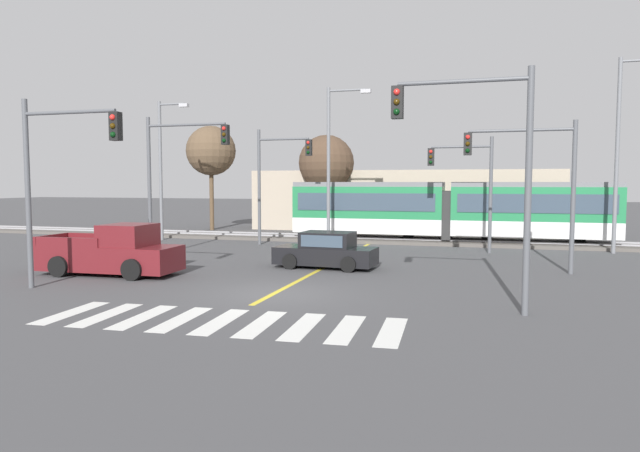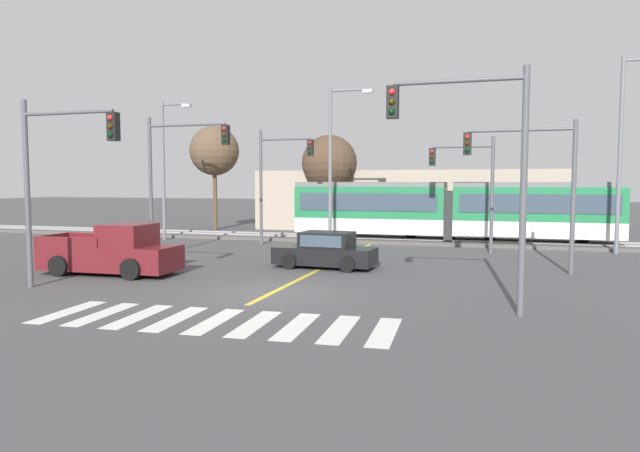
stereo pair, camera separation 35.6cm
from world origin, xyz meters
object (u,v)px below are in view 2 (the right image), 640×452
(traffic_light_mid_left, at_px, (175,165))
(sedan_crossing, at_px, (325,251))
(traffic_light_near_right, at_px, (478,152))
(traffic_light_far_left, at_px, (277,171))
(street_lamp_centre, at_px, (334,156))
(street_lamp_east, at_px, (625,144))
(pickup_truck, at_px, (113,253))
(traffic_light_near_left, at_px, (56,165))
(bare_tree_far_west, at_px, (214,151))
(light_rail_tram, at_px, (450,209))
(traffic_light_mid_right, at_px, (534,171))
(street_lamp_west, at_px, (166,162))
(traffic_light_far_right, at_px, (470,177))
(bare_tree_west, at_px, (329,163))

(traffic_light_mid_left, bearing_deg, sedan_crossing, -7.69)
(traffic_light_near_right, bearing_deg, traffic_light_far_left, 128.25)
(traffic_light_mid_left, xyz_separation_m, street_lamp_centre, (5.63, 7.69, 0.68))
(traffic_light_far_left, bearing_deg, traffic_light_near_right, -51.75)
(street_lamp_east, bearing_deg, traffic_light_near_right, -112.84)
(sedan_crossing, xyz_separation_m, street_lamp_centre, (-2.05, 8.73, 4.40))
(pickup_truck, relative_size, traffic_light_near_left, 0.86)
(traffic_light_near_right, distance_m, street_lamp_east, 16.92)
(street_lamp_centre, bearing_deg, bare_tree_far_west, 147.21)
(light_rail_tram, distance_m, bare_tree_far_west, 18.65)
(traffic_light_mid_right, distance_m, street_lamp_centre, 12.82)
(sedan_crossing, distance_m, traffic_light_far_left, 9.90)
(traffic_light_near_right, height_order, bare_tree_far_west, bare_tree_far_west)
(street_lamp_west, bearing_deg, light_rail_tram, 10.52)
(street_lamp_east, bearing_deg, sedan_crossing, -145.66)
(traffic_light_near_left, relative_size, traffic_light_far_right, 1.08)
(sedan_crossing, bearing_deg, traffic_light_near_right, -47.23)
(traffic_light_mid_left, xyz_separation_m, traffic_light_far_left, (2.55, 6.65, -0.18))
(traffic_light_far_left, bearing_deg, traffic_light_far_right, -2.50)
(bare_tree_west, bearing_deg, street_lamp_west, -131.72)
(traffic_light_far_right, xyz_separation_m, street_lamp_east, (7.29, 1.55, 1.64))
(traffic_light_near_right, distance_m, street_lamp_centre, 17.63)
(sedan_crossing, relative_size, street_lamp_west, 0.50)
(traffic_light_near_right, xyz_separation_m, traffic_light_far_left, (-11.42, 14.48, -0.15))
(bare_tree_far_west, bearing_deg, traffic_light_far_right, -24.97)
(sedan_crossing, bearing_deg, traffic_light_mid_right, 7.66)
(light_rail_tram, xyz_separation_m, traffic_light_far_left, (-9.37, -3.87, 2.19))
(sedan_crossing, height_order, bare_tree_west, bare_tree_west)
(pickup_truck, bearing_deg, traffic_light_far_left, 78.89)
(pickup_truck, relative_size, traffic_light_far_right, 0.93)
(traffic_light_near_right, bearing_deg, traffic_light_mid_right, 76.36)
(traffic_light_near_left, xyz_separation_m, traffic_light_far_left, (2.04, 14.89, 0.09))
(pickup_truck, relative_size, street_lamp_west, 0.64)
(street_lamp_west, relative_size, bare_tree_far_west, 1.09)
(traffic_light_near_left, height_order, street_lamp_centre, street_lamp_centre)
(traffic_light_near_right, distance_m, bare_tree_west, 26.57)
(street_lamp_centre, bearing_deg, light_rail_tram, 24.22)
(traffic_light_near_right, xyz_separation_m, traffic_light_near_left, (-13.45, -0.41, -0.24))
(traffic_light_far_left, xyz_separation_m, bare_tree_west, (0.31, 9.65, 0.76))
(traffic_light_near_right, distance_m, traffic_light_far_left, 18.44)
(light_rail_tram, distance_m, pickup_truck, 19.51)
(bare_tree_west, bearing_deg, traffic_light_far_left, -91.82)
(traffic_light_near_left, relative_size, street_lamp_east, 0.65)
(sedan_crossing, xyz_separation_m, street_lamp_east, (12.83, 8.77, 4.78))
(traffic_light_near_left, bearing_deg, traffic_light_mid_left, 93.55)
(traffic_light_near_right, distance_m, traffic_light_far_right, 14.04)
(light_rail_tram, relative_size, traffic_light_near_left, 2.92)
(light_rail_tram, bearing_deg, bare_tree_far_west, 165.70)
(traffic_light_near_left, relative_size, bare_tree_west, 0.90)
(street_lamp_east, bearing_deg, traffic_light_far_left, -176.56)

